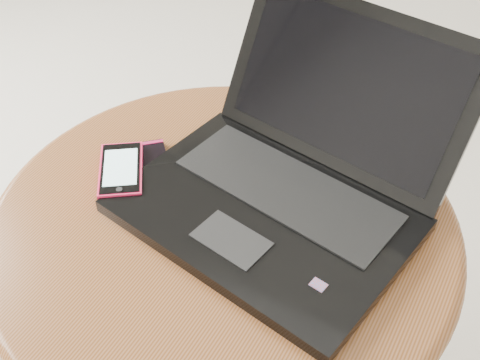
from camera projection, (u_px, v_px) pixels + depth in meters
The scene contains 4 objects.
table at pixel (225, 267), 0.89m from camera, with size 0.65×0.65×0.51m.
laptop at pixel (288, 177), 0.81m from camera, with size 0.43×0.42×0.23m.
phone_black at pixel (148, 170), 0.88m from camera, with size 0.13×0.13×0.01m.
phone_pink at pixel (121, 170), 0.86m from camera, with size 0.11×0.13×0.01m.
Camera 1 is at (0.21, -0.59, 1.10)m, focal length 45.00 mm.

